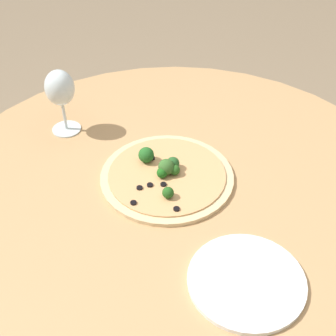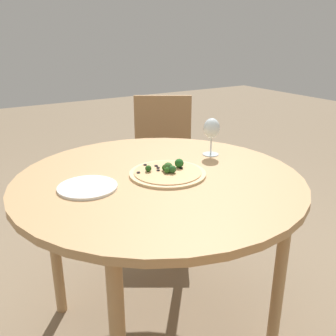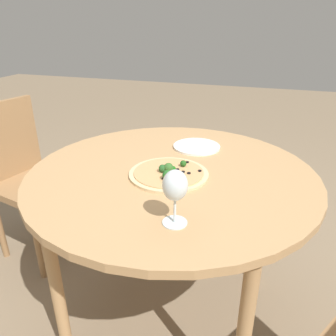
% 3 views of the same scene
% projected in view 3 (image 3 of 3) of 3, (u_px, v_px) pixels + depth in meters
% --- Properties ---
extents(ground_plane, '(12.00, 12.00, 0.00)m').
position_uv_depth(ground_plane, '(171.00, 308.00, 1.64)').
color(ground_plane, '#847056').
extents(dining_table, '(1.16, 1.16, 0.76)m').
position_uv_depth(dining_table, '(172.00, 187.00, 1.35)').
color(dining_table, tan).
rests_on(dining_table, ground_plane).
extents(chair, '(0.48, 0.48, 0.91)m').
position_uv_depth(chair, '(27.00, 175.00, 1.88)').
color(chair, '#997047').
rests_on(chair, ground_plane).
extents(pizza, '(0.31, 0.31, 0.05)m').
position_uv_depth(pizza, '(168.00, 173.00, 1.28)').
color(pizza, '#DBBC89').
rests_on(pizza, dining_table).
extents(wine_glass, '(0.08, 0.08, 0.18)m').
position_uv_depth(wine_glass, '(175.00, 187.00, 0.93)').
color(wine_glass, silver).
rests_on(wine_glass, dining_table).
extents(plate_near, '(0.22, 0.22, 0.01)m').
position_uv_depth(plate_near, '(197.00, 146.00, 1.55)').
color(plate_near, white).
rests_on(plate_near, dining_table).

